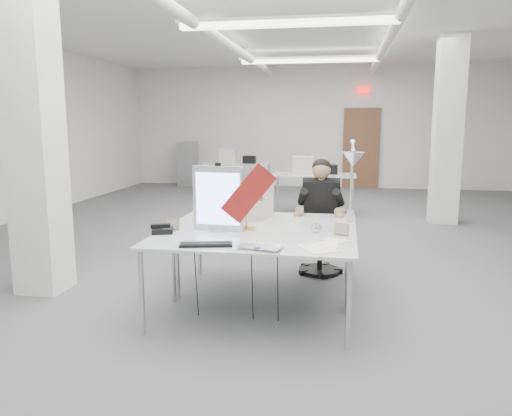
# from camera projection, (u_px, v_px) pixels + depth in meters

# --- Properties ---
(room_shell) EXTENTS (10.04, 14.04, 3.24)m
(room_shell) POSITION_uv_depth(u_px,v_px,m) (289.00, 126.00, 6.66)
(room_shell) COLOR #525254
(room_shell) RESTS_ON ground
(desk_main) EXTENTS (1.80, 0.90, 0.02)m
(desk_main) POSITION_uv_depth(u_px,v_px,m) (250.00, 241.00, 4.28)
(desk_main) COLOR silver
(desk_main) RESTS_ON room_shell
(desk_second) EXTENTS (1.80, 0.90, 0.02)m
(desk_second) POSITION_uv_depth(u_px,v_px,m) (267.00, 221.00, 5.15)
(desk_second) COLOR silver
(desk_second) RESTS_ON room_shell
(bg_desk_a) EXTENTS (1.60, 0.80, 0.02)m
(bg_desk_a) POSITION_uv_depth(u_px,v_px,m) (314.00, 175.00, 9.58)
(bg_desk_a) COLOR silver
(bg_desk_a) RESTS_ON room_shell
(bg_desk_b) EXTENTS (1.60, 0.80, 0.02)m
(bg_desk_b) POSITION_uv_depth(u_px,v_px,m) (236.00, 164.00, 12.06)
(bg_desk_b) COLOR silver
(bg_desk_b) RESTS_ON room_shell
(filing_cabinet) EXTENTS (0.45, 0.55, 1.20)m
(filing_cabinet) POSITION_uv_depth(u_px,v_px,m) (188.00, 164.00, 13.78)
(filing_cabinet) COLOR gray
(filing_cabinet) RESTS_ON room_shell
(office_chair) EXTENTS (0.60, 0.60, 1.18)m
(office_chair) POSITION_uv_depth(u_px,v_px,m) (320.00, 224.00, 5.76)
(office_chair) COLOR black
(office_chair) RESTS_ON room_shell
(seated_person) EXTENTS (0.55, 0.68, 0.98)m
(seated_person) POSITION_uv_depth(u_px,v_px,m) (321.00, 198.00, 5.66)
(seated_person) COLOR black
(seated_person) RESTS_ON office_chair
(monitor) EXTENTS (0.49, 0.09, 0.60)m
(monitor) POSITION_uv_depth(u_px,v_px,m) (218.00, 198.00, 4.60)
(monitor) COLOR silver
(monitor) RESTS_ON desk_main
(pennant) EXTENTS (0.50, 0.16, 0.55)m
(pennant) POSITION_uv_depth(u_px,v_px,m) (249.00, 193.00, 4.50)
(pennant) COLOR maroon
(pennant) RESTS_ON monitor
(keyboard) EXTENTS (0.45, 0.24, 0.02)m
(keyboard) POSITION_uv_depth(u_px,v_px,m) (206.00, 244.00, 4.07)
(keyboard) COLOR black
(keyboard) RESTS_ON desk_main
(laptop) EXTENTS (0.39, 0.29, 0.03)m
(laptop) POSITION_uv_depth(u_px,v_px,m) (257.00, 250.00, 3.89)
(laptop) COLOR silver
(laptop) RESTS_ON desk_main
(mouse) EXTENTS (0.10, 0.09, 0.04)m
(mouse) POSITION_uv_depth(u_px,v_px,m) (278.00, 246.00, 3.97)
(mouse) COLOR silver
(mouse) RESTS_ON desk_main
(bankers_lamp) EXTENTS (0.34, 0.23, 0.36)m
(bankers_lamp) POSITION_uv_depth(u_px,v_px,m) (246.00, 210.00, 4.67)
(bankers_lamp) COLOR gold
(bankers_lamp) RESTS_ON desk_main
(desk_phone) EXTENTS (0.23, 0.22, 0.05)m
(desk_phone) POSITION_uv_depth(u_px,v_px,m) (163.00, 230.00, 4.53)
(desk_phone) COLOR black
(desk_phone) RESTS_ON desk_main
(picture_frame_left) EXTENTS (0.14, 0.05, 0.11)m
(picture_frame_left) POSITION_uv_depth(u_px,v_px,m) (172.00, 224.00, 4.66)
(picture_frame_left) COLOR #9A7242
(picture_frame_left) RESTS_ON desk_main
(picture_frame_right) EXTENTS (0.14, 0.09, 0.11)m
(picture_frame_right) POSITION_uv_depth(u_px,v_px,m) (341.00, 229.00, 4.43)
(picture_frame_right) COLOR #B28A4C
(picture_frame_right) RESTS_ON desk_main
(desk_clock) EXTENTS (0.09, 0.05, 0.09)m
(desk_clock) POSITION_uv_depth(u_px,v_px,m) (316.00, 227.00, 4.54)
(desk_clock) COLOR #AAAAAE
(desk_clock) RESTS_ON desk_main
(paper_stack_a) EXTENTS (0.36, 0.39, 0.01)m
(paper_stack_a) POSITION_uv_depth(u_px,v_px,m) (318.00, 248.00, 3.97)
(paper_stack_a) COLOR white
(paper_stack_a) RESTS_ON desk_main
(paper_stack_b) EXTENTS (0.16, 0.23, 0.01)m
(paper_stack_b) POSITION_uv_depth(u_px,v_px,m) (328.00, 245.00, 4.08)
(paper_stack_b) COLOR #FFFB98
(paper_stack_b) RESTS_ON desk_main
(paper_stack_c) EXTENTS (0.27, 0.25, 0.01)m
(paper_stack_c) POSITION_uv_depth(u_px,v_px,m) (335.00, 240.00, 4.24)
(paper_stack_c) COLOR silver
(paper_stack_c) RESTS_ON desk_main
(beige_monitor) EXTENTS (0.47, 0.45, 0.37)m
(beige_monitor) POSITION_uv_depth(u_px,v_px,m) (250.00, 200.00, 5.24)
(beige_monitor) COLOR beige
(beige_monitor) RESTS_ON desk_second
(architect_lamp) EXTENTS (0.39, 0.67, 0.82)m
(architect_lamp) POSITION_uv_depth(u_px,v_px,m) (352.00, 185.00, 4.73)
(architect_lamp) COLOR #BABABE
(architect_lamp) RESTS_ON desk_second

